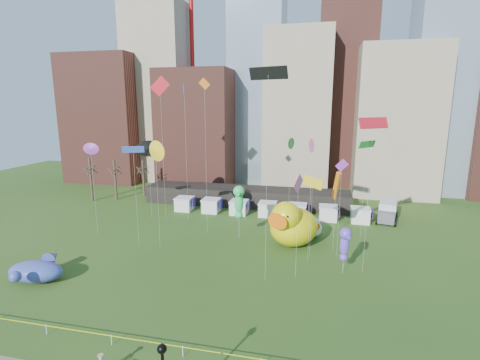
% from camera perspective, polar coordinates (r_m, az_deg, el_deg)
% --- Properties ---
extents(ground, '(160.00, 160.00, 0.00)m').
position_cam_1_polar(ground, '(30.65, -9.01, -25.83)').
color(ground, '#244A17').
rests_on(ground, ground).
extents(skyline, '(101.00, 23.00, 68.00)m').
position_cam_1_polar(skyline, '(83.74, 8.12, 13.73)').
color(skyline, brown).
rests_on(skyline, ground).
extents(pavilion, '(38.00, 6.00, 3.20)m').
position_cam_1_polar(pavilion, '(67.92, 0.97, -2.62)').
color(pavilion, black).
rests_on(pavilion, ground).
extents(vendor_tents, '(33.24, 2.80, 2.40)m').
position_cam_1_polar(vendor_tents, '(61.51, 4.40, -4.69)').
color(vendor_tents, white).
rests_on(vendor_tents, ground).
extents(bare_trees, '(8.44, 6.44, 8.50)m').
position_cam_1_polar(bare_trees, '(75.79, -19.01, 0.13)').
color(bare_trees, '#382B21').
rests_on(bare_trees, ground).
extents(caution_tape, '(50.00, 0.06, 0.90)m').
position_cam_1_polar(caution_tape, '(30.24, -9.05, -24.81)').
color(caution_tape, white).
rests_on(caution_tape, ground).
extents(big_duck, '(8.56, 9.32, 6.49)m').
position_cam_1_polar(big_duck, '(48.74, 8.24, -6.99)').
color(big_duck, yellow).
rests_on(big_duck, ground).
extents(small_duck, '(3.77, 4.35, 3.07)m').
position_cam_1_polar(small_duck, '(52.93, 11.30, -7.35)').
color(small_duck, white).
rests_on(small_duck, ground).
extents(seahorse_green, '(1.75, 2.12, 7.65)m').
position_cam_1_polar(seahorse_green, '(50.20, -0.19, -3.10)').
color(seahorse_green, silver).
rests_on(seahorse_green, ground).
extents(seahorse_purple, '(1.62, 1.86, 5.41)m').
position_cam_1_polar(seahorse_purple, '(42.01, 16.20, -9.36)').
color(seahorse_purple, silver).
rests_on(seahorse_purple, ground).
extents(whale_inflatable, '(6.27, 7.64, 2.61)m').
position_cam_1_polar(whale_inflatable, '(45.50, -29.43, -12.31)').
color(whale_inflatable, '#523BA2').
rests_on(whale_inflatable, ground).
extents(box_truck, '(4.07, 7.45, 3.00)m').
position_cam_1_polar(box_truck, '(64.21, 22.31, -4.46)').
color(box_truck, silver).
rests_on(box_truck, ground).
extents(kite_0, '(3.13, 0.50, 22.95)m').
position_cam_1_polar(kite_0, '(58.76, -12.52, 13.92)').
color(kite_0, silver).
rests_on(kite_0, ground).
extents(kite_1, '(0.64, 1.58, 14.82)m').
position_cam_1_polar(kite_1, '(41.88, 11.37, 5.25)').
color(kite_1, silver).
rests_on(kite_1, ground).
extents(kite_2, '(2.47, 1.53, 12.94)m').
position_cam_1_polar(kite_2, '(59.83, -14.29, 4.80)').
color(kite_2, silver).
rests_on(kite_2, ground).
extents(kite_3, '(2.19, 2.36, 14.45)m').
position_cam_1_polar(kite_3, '(45.27, 19.41, 5.24)').
color(kite_3, silver).
rests_on(kite_3, ground).
extents(kite_4, '(2.32, 1.80, 14.19)m').
position_cam_1_polar(kite_4, '(46.79, -13.21, 4.48)').
color(kite_4, silver).
rests_on(kite_4, ground).
extents(kite_5, '(0.94, 1.73, 21.75)m').
position_cam_1_polar(kite_5, '(57.21, -8.82, 13.91)').
color(kite_5, silver).
rests_on(kite_5, ground).
extents(kite_6, '(1.58, 0.36, 22.16)m').
position_cam_1_polar(kite_6, '(50.73, -5.62, 13.39)').
color(kite_6, silver).
rests_on(kite_6, ground).
extents(kite_7, '(1.58, 0.21, 12.31)m').
position_cam_1_polar(kite_7, '(44.77, 15.77, 1.72)').
color(kite_7, silver).
rests_on(kite_7, ground).
extents(kite_8, '(3.33, 2.76, 17.32)m').
position_cam_1_polar(kite_8, '(40.59, 20.36, 8.36)').
color(kite_8, silver).
rests_on(kite_8, ground).
extents(kite_9, '(0.85, 1.90, 11.60)m').
position_cam_1_polar(kite_9, '(38.15, 9.22, -0.85)').
color(kite_9, silver).
rests_on(kite_9, ground).
extents(kite_10, '(3.95, 1.72, 22.18)m').
position_cam_1_polar(kite_10, '(35.94, 4.48, 16.34)').
color(kite_10, silver).
rests_on(kite_10, ground).
extents(kite_11, '(0.62, 1.52, 14.21)m').
position_cam_1_polar(kite_11, '(49.57, 7.98, 5.69)').
color(kite_11, silver).
rests_on(kite_11, ground).
extents(kite_12, '(2.73, 3.35, 10.07)m').
position_cam_1_polar(kite_12, '(43.98, 11.41, -0.40)').
color(kite_12, silver).
rests_on(kite_12, ground).
extents(kite_13, '(2.67, 1.47, 13.40)m').
position_cam_1_polar(kite_13, '(48.14, -16.53, 4.55)').
color(kite_13, silver).
rests_on(kite_13, ground).
extents(kite_14, '(1.16, 2.35, 10.60)m').
position_cam_1_polar(kite_14, '(46.59, 14.97, -0.88)').
color(kite_14, silver).
rests_on(kite_14, ground).
extents(kite_15, '(1.64, 0.26, 13.37)m').
position_cam_1_polar(kite_15, '(54.60, -22.55, 4.54)').
color(kite_15, silver).
rests_on(kite_15, ground).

